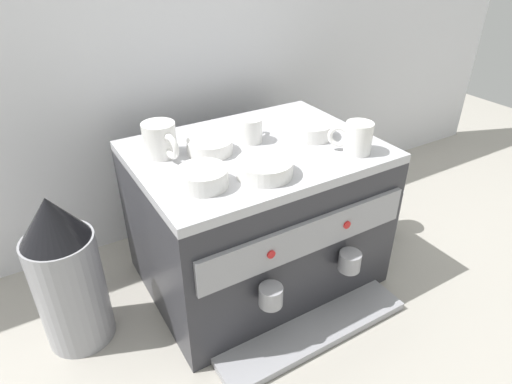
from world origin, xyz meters
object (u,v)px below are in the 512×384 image
(espresso_machine, at_px, (257,216))
(ceramic_cup_0, at_px, (357,138))
(ceramic_bowl_2, at_px, (311,130))
(coffee_grinder, at_px, (67,274))
(ceramic_bowl_0, at_px, (265,168))
(ceramic_cup_2, at_px, (251,130))
(ceramic_cup_1, at_px, (161,140))
(milk_pitcher, at_px, (387,210))
(ceramic_bowl_3, at_px, (203,178))
(ceramic_bowl_1, at_px, (210,146))

(espresso_machine, relative_size, ceramic_cup_0, 6.67)
(ceramic_bowl_2, bearing_deg, coffee_grinder, 176.68)
(ceramic_cup_0, relative_size, ceramic_bowl_2, 0.79)
(espresso_machine, distance_m, ceramic_cup_0, 0.35)
(ceramic_bowl_0, bearing_deg, ceramic_cup_2, 68.74)
(ceramic_cup_2, bearing_deg, ceramic_cup_0, -46.13)
(espresso_machine, xyz_separation_m, ceramic_bowl_2, (0.16, -0.01, 0.23))
(ceramic_cup_1, bearing_deg, ceramic_bowl_2, -13.97)
(ceramic_bowl_0, xyz_separation_m, ceramic_bowl_2, (0.22, 0.12, 0.00))
(ceramic_bowl_0, bearing_deg, milk_pitcher, 9.50)
(ceramic_cup_2, xyz_separation_m, ceramic_bowl_0, (-0.07, -0.18, -0.01))
(ceramic_bowl_2, relative_size, ceramic_bowl_3, 1.05)
(espresso_machine, distance_m, ceramic_cup_1, 0.34)
(ceramic_cup_2, relative_size, ceramic_bowl_2, 0.71)
(ceramic_bowl_0, relative_size, ceramic_bowl_3, 1.16)
(ceramic_cup_0, relative_size, ceramic_bowl_0, 0.72)
(ceramic_cup_1, height_order, ceramic_bowl_0, ceramic_cup_1)
(ceramic_bowl_1, bearing_deg, milk_pitcher, -7.42)
(ceramic_cup_1, relative_size, ceramic_bowl_0, 0.97)
(milk_pitcher, bearing_deg, ceramic_bowl_1, 172.58)
(coffee_grinder, bearing_deg, milk_pitcher, -3.77)
(ceramic_bowl_2, bearing_deg, ceramic_bowl_1, 169.33)
(ceramic_bowl_2, bearing_deg, ceramic_bowl_0, -151.66)
(ceramic_cup_1, bearing_deg, ceramic_bowl_1, -21.82)
(espresso_machine, distance_m, ceramic_bowl_0, 0.27)
(ceramic_cup_0, relative_size, milk_pitcher, 0.58)
(espresso_machine, xyz_separation_m, milk_pitcher, (0.49, -0.04, -0.13))
(coffee_grinder, bearing_deg, ceramic_cup_0, -13.95)
(espresso_machine, xyz_separation_m, ceramic_bowl_1, (-0.11, 0.04, 0.22))
(ceramic_cup_0, height_order, milk_pitcher, ceramic_cup_0)
(ceramic_cup_2, xyz_separation_m, ceramic_bowl_1, (-0.12, -0.01, -0.02))
(ceramic_bowl_3, bearing_deg, milk_pitcher, 5.35)
(ceramic_cup_1, height_order, coffee_grinder, ceramic_cup_1)
(ceramic_bowl_2, bearing_deg, espresso_machine, 176.18)
(espresso_machine, relative_size, ceramic_bowl_1, 5.42)
(ceramic_bowl_0, distance_m, ceramic_bowl_2, 0.25)
(coffee_grinder, bearing_deg, ceramic_bowl_2, -3.32)
(coffee_grinder, bearing_deg, ceramic_bowl_1, 1.91)
(espresso_machine, height_order, ceramic_bowl_3, ceramic_bowl_3)
(ceramic_bowl_2, height_order, milk_pitcher, ceramic_bowl_2)
(espresso_machine, distance_m, coffee_grinder, 0.50)
(ceramic_cup_0, distance_m, ceramic_bowl_2, 0.14)
(ceramic_bowl_1, xyz_separation_m, ceramic_bowl_2, (0.27, -0.05, 0.00))
(ceramic_cup_1, xyz_separation_m, coffee_grinder, (-0.28, -0.06, -0.25))
(ceramic_cup_1, bearing_deg, ceramic_bowl_0, -52.63)
(ceramic_cup_0, bearing_deg, espresso_machine, 143.48)
(ceramic_cup_1, height_order, ceramic_bowl_1, ceramic_cup_1)
(espresso_machine, bearing_deg, milk_pitcher, -4.39)
(espresso_machine, distance_m, ceramic_cup_2, 0.24)
(espresso_machine, height_order, ceramic_bowl_0, ceramic_bowl_0)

